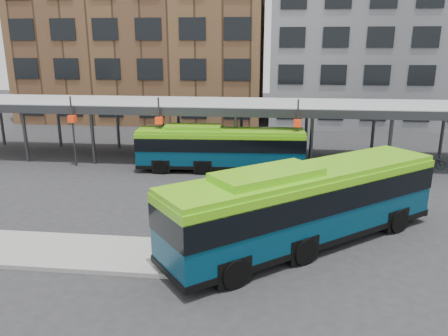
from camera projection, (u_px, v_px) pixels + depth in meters
The scene contains 8 objects.
ground at pixel (172, 228), 19.98m from camera, with size 120.00×120.00×0.00m, color #28282B.
boarding_island at pixel (22, 249), 17.69m from camera, with size 14.00×3.00×0.18m, color gray.
canopy at pixel (210, 106), 31.24m from camera, with size 40.00×6.53×4.80m.
building_brick at pixel (146, 18), 48.72m from camera, with size 26.00×14.00×22.00m, color brown.
building_grey at pixel (386, 27), 46.12m from camera, with size 24.00×14.00×20.00m, color slate.
bus_front at pixel (307, 203), 17.86m from camera, with size 11.66×10.16×3.53m.
bus_rear at pixel (220, 147), 28.83m from camera, with size 11.08×2.99×3.02m.
bike_rack at pixel (398, 160), 29.86m from camera, with size 5.88×1.62×1.08m.
Camera 1 is at (4.50, -18.10, 8.03)m, focal length 35.00 mm.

